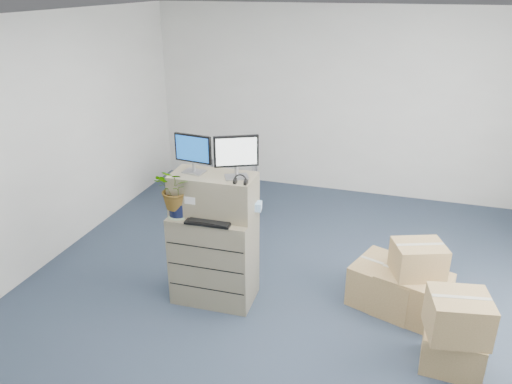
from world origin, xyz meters
TOP-DOWN VIEW (x-y plane):
  - ground at (0.00, 0.00)m, footprint 7.00×7.00m
  - wall_back at (0.00, 3.51)m, footprint 6.00×0.02m
  - filing_cabinet_lower at (-0.84, 0.17)m, footprint 0.83×0.52m
  - filing_cabinet_upper at (-0.84, 0.21)m, footprint 0.83×0.43m
  - monitor_left at (-1.04, 0.22)m, footprint 0.39×0.17m
  - monitor_right at (-0.59, 0.21)m, footprint 0.39×0.24m
  - headphones at (-0.51, 0.07)m, footprint 0.12×0.02m
  - keyboard at (-0.81, -0.00)m, footprint 0.45×0.20m
  - mouse at (-0.50, 0.07)m, footprint 0.11×0.08m
  - water_bottle at (-0.79, 0.20)m, footprint 0.07×0.07m
  - phone_dock at (-0.86, 0.22)m, footprint 0.06×0.05m
  - external_drive at (-0.53, 0.33)m, footprint 0.19×0.15m
  - tissue_box at (-0.49, 0.29)m, footprint 0.24×0.15m
  - potted_plant at (-1.15, 0.04)m, footprint 0.47×0.50m
  - office_chair at (-1.43, 2.29)m, footprint 0.84×0.81m
  - cardboard_boxes at (1.16, 0.33)m, footprint 1.27×1.47m

SIDE VIEW (x-z plane):
  - ground at x=0.00m, z-range 0.00..0.00m
  - cardboard_boxes at x=1.16m, z-range -0.09..0.70m
  - office_chair at x=-1.43m, z-range 0.00..0.73m
  - filing_cabinet_lower at x=-0.84m, z-range 0.00..0.96m
  - keyboard at x=-0.81m, z-range 0.96..0.98m
  - mouse at x=-0.50m, z-range 0.96..0.99m
  - external_drive at x=-0.53m, z-range 0.96..1.01m
  - phone_dock at x=-0.86m, z-range 0.94..1.07m
  - tissue_box at x=-0.49m, z-range 1.01..1.09m
  - water_bottle at x=-0.79m, z-range 0.96..1.21m
  - filing_cabinet_upper at x=-0.84m, z-range 0.96..1.37m
  - potted_plant at x=-1.15m, z-range 0.99..1.40m
  - wall_back at x=0.00m, z-range 0.00..2.80m
  - headphones at x=-0.51m, z-range 1.34..1.47m
  - monitor_left at x=-1.04m, z-range 1.39..1.78m
  - monitor_right at x=-0.59m, z-range 1.40..1.81m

